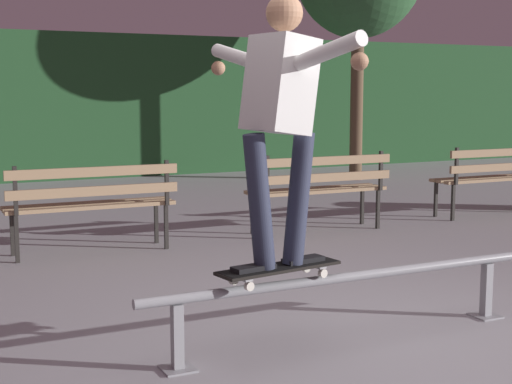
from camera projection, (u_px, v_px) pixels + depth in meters
ground_plane at (370, 352)px, 4.43m from camera, size 90.00×90.00×0.00m
hedge_backdrop at (43, 106)px, 13.25m from camera, size 24.00×1.20×2.55m
grind_rail at (349, 288)px, 4.60m from camera, size 2.74×0.18×0.43m
skateboard at (279, 269)px, 4.37m from camera, size 0.80×0.31×0.09m
skateboarder at (280, 108)px, 4.25m from camera, size 0.63×1.40×1.56m
park_bench_left_center at (92, 198)px, 7.05m from camera, size 1.61×0.44×0.88m
park_bench_right_center at (320, 184)px, 8.15m from camera, size 1.61×0.44×0.88m
park_bench_rightmost at (495, 173)px, 9.24m from camera, size 1.61×0.44×0.88m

